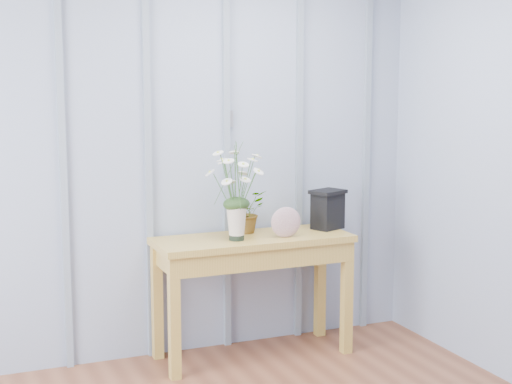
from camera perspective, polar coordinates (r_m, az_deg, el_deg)
name	(u,v)px	position (r m, az deg, el deg)	size (l,w,h in m)	color
room_shell	(168,10)	(3.37, -6.44, 13.01)	(4.00, 4.50, 2.50)	#8F9BB7
sideboard	(253,255)	(4.78, -0.23, -4.60)	(1.20, 0.45, 0.75)	#AB8838
daisy_vase	(236,181)	(4.59, -1.44, 0.78)	(0.40, 0.30, 0.56)	black
spider_plant	(246,212)	(4.85, -0.73, -1.44)	(0.24, 0.20, 0.26)	#1C3617
felt_disc_vessel	(286,222)	(4.71, 2.19, -2.21)	(0.19, 0.05, 0.19)	#7D415C
carved_box	(328,209)	(4.98, 5.24, -1.24)	(0.25, 0.22, 0.25)	black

